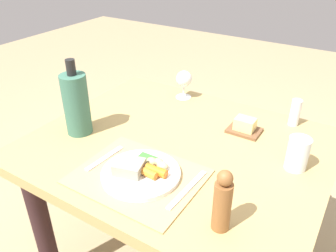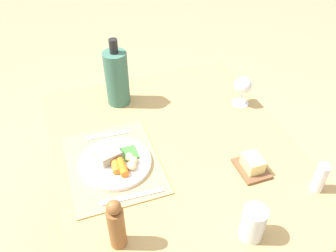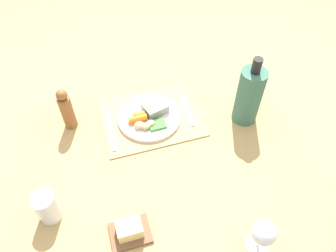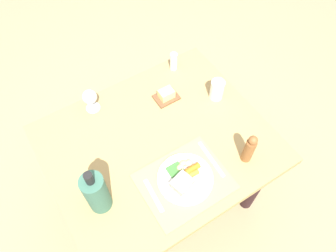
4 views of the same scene
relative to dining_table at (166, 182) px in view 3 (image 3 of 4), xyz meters
The scene contains 11 objects.
ground_plane 0.60m from the dining_table, ahead, with size 8.00×8.00×0.00m, color tan.
dining_table is the anchor object (origin of this frame).
placemat 0.28m from the dining_table, 91.88° to the right, with size 0.41×0.33×0.01m, color tan.
dinner_plate 0.28m from the dining_table, 90.21° to the right, with size 0.26×0.26×0.05m.
fork 0.31m from the dining_table, 125.69° to the right, with size 0.02×0.17×0.01m, color silver.
knife 0.31m from the dining_table, 53.16° to the right, with size 0.02×0.22×0.01m, color silver.
butter_dish 0.32m from the dining_table, 50.01° to the left, with size 0.13×0.10×0.06m.
wine_glass 0.47m from the dining_table, 116.77° to the left, with size 0.08×0.08×0.14m.
cooler_bottle 0.48m from the dining_table, 160.66° to the right, with size 0.10×0.10×0.31m.
water_tumbler 0.46m from the dining_table, 11.05° to the left, with size 0.07×0.07×0.12m.
pepper_mill 0.49m from the dining_table, 43.93° to the right, with size 0.05×0.05×0.19m.
Camera 3 is at (0.19, 0.66, 1.74)m, focal length 34.90 mm.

